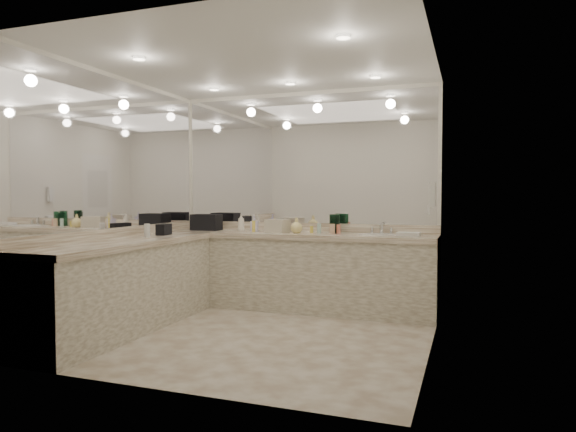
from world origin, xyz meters
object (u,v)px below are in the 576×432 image
at_px(black_toiletry_bag, 206,222).
at_px(wall_phone, 432,194).
at_px(sink, 378,235).
at_px(hand_towel, 409,234).
at_px(soap_bottle_c, 297,225).
at_px(cream_cosmetic_case, 277,226).
at_px(soap_bottle_a, 241,222).
at_px(soap_bottle_b, 254,224).

bearing_deg(black_toiletry_bag, wall_phone, -10.58).
distance_m(sink, hand_towel, 0.34).
relative_size(wall_phone, soap_bottle_c, 1.34).
bearing_deg(cream_cosmetic_case, hand_towel, 17.92).
distance_m(black_toiletry_bag, hand_towel, 2.50).
xyz_separation_m(sink, soap_bottle_a, (-1.69, 0.04, 0.11)).
height_order(black_toiletry_bag, cream_cosmetic_case, black_toiletry_bag).
bearing_deg(soap_bottle_a, black_toiletry_bag, -176.92).
distance_m(wall_phone, soap_bottle_a, 2.39).
relative_size(wall_phone, soap_bottle_b, 1.25).
xyz_separation_m(soap_bottle_a, soap_bottle_c, (0.75, -0.09, -0.02)).
height_order(wall_phone, soap_bottle_a, wall_phone).
bearing_deg(wall_phone, soap_bottle_b, 166.85).
distance_m(cream_cosmetic_case, soap_bottle_a, 0.50).
height_order(black_toiletry_bag, soap_bottle_a, soap_bottle_a).
relative_size(soap_bottle_a, soap_bottle_b, 1.12).
bearing_deg(soap_bottle_a, cream_cosmetic_case, -6.70).
height_order(wall_phone, soap_bottle_b, wall_phone).
bearing_deg(black_toiletry_bag, sink, -0.43).
relative_size(sink, soap_bottle_c, 2.45).
xyz_separation_m(black_toiletry_bag, soap_bottle_a, (0.47, 0.03, 0.01)).
xyz_separation_m(wall_phone, soap_bottle_c, (-1.55, 0.45, -0.36)).
relative_size(hand_towel, soap_bottle_b, 1.27).
distance_m(sink, cream_cosmetic_case, 1.20).
bearing_deg(sink, soap_bottle_b, -179.62).
xyz_separation_m(black_toiletry_bag, soap_bottle_c, (1.22, -0.06, -0.01)).
bearing_deg(wall_phone, cream_cosmetic_case, 164.98).
distance_m(soap_bottle_b, soap_bottle_c, 0.55).
bearing_deg(cream_cosmetic_case, soap_bottle_b, -162.30).
bearing_deg(soap_bottle_c, black_toiletry_bag, 177.08).
height_order(wall_phone, hand_towel, wall_phone).
height_order(soap_bottle_a, soap_bottle_b, soap_bottle_a).
relative_size(black_toiletry_bag, cream_cosmetic_case, 1.30).
xyz_separation_m(soap_bottle_a, soap_bottle_b, (0.20, -0.05, -0.01)).
relative_size(sink, black_toiletry_bag, 1.26).
bearing_deg(soap_bottle_b, wall_phone, -13.15).
xyz_separation_m(soap_bottle_b, soap_bottle_c, (0.55, -0.04, -0.01)).
bearing_deg(black_toiletry_bag, soap_bottle_b, -2.25).
xyz_separation_m(wall_phone, soap_bottle_b, (-2.10, 0.49, -0.35)).
bearing_deg(wall_phone, black_toiletry_bag, 169.42).
relative_size(sink, hand_towel, 1.80).
relative_size(sink, wall_phone, 1.83).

